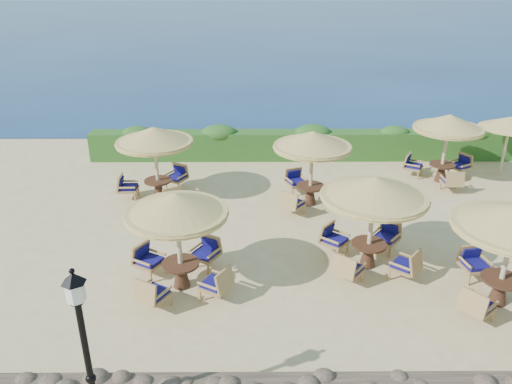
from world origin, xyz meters
The scene contains 11 objects.
ground centered at (0.00, 0.00, 0.00)m, with size 120.00×120.00×0.00m, color #D2BB85.
sea centered at (0.00, 70.00, 0.00)m, with size 160.00×160.00×0.00m, color navy.
hedge centered at (0.00, 7.20, 0.60)m, with size 18.00×0.90×1.20m, color #1E4917.
lamp_post centered at (-4.80, -6.80, 1.55)m, with size 0.44×0.44×3.31m.
extra_parasol centered at (7.80, 5.20, 2.17)m, with size 2.30×2.30×2.41m.
cafe_set_0 centered at (-3.90, -2.38, 1.75)m, with size 2.77×2.77×2.65m.
cafe_set_1 centered at (1.11, -1.42, 1.84)m, with size 2.85×2.85×2.65m.
cafe_set_2 centered at (3.95, -3.12, 1.92)m, with size 2.86×2.87×2.65m.
cafe_set_3 centered at (-5.43, 3.09, 1.88)m, with size 2.75×2.77×2.65m.
cafe_set_4 centered at (-0.07, 2.57, 1.88)m, with size 2.76×2.76×2.65m.
cafe_set_5 centered at (5.22, 4.62, 1.86)m, with size 2.77×2.70×2.65m.
Camera 1 is at (-2.04, -13.22, 7.51)m, focal length 35.00 mm.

